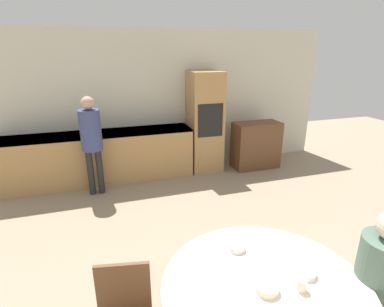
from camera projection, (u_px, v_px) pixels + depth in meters
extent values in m
cube|color=beige|center=(153.00, 102.00, 5.58)|extent=(7.01, 0.05, 2.60)
cube|color=tan|center=(100.00, 157.00, 5.26)|extent=(3.23, 0.60, 0.88)
cube|color=black|center=(98.00, 134.00, 5.11)|extent=(3.23, 0.60, 0.03)
cube|color=tan|center=(205.00, 122.00, 5.66)|extent=(0.59, 0.58, 1.87)
cube|color=black|center=(210.00, 121.00, 5.36)|extent=(0.47, 0.01, 0.60)
cube|color=brown|center=(256.00, 145.00, 5.89)|extent=(0.90, 0.45, 0.91)
cylinder|color=beige|center=(265.00, 287.00, 2.00)|extent=(1.40, 1.40, 0.03)
cube|color=brown|center=(124.00, 289.00, 2.10)|extent=(0.38, 0.10, 0.42)
cylinder|color=#4C6656|center=(382.00, 272.00, 2.05)|extent=(0.33, 0.33, 0.52)
cylinder|color=#262628|center=(91.00, 172.00, 4.78)|extent=(0.10, 0.10, 0.75)
cylinder|color=#262628|center=(100.00, 171.00, 4.82)|extent=(0.10, 0.10, 0.75)
cylinder|color=#3D477A|center=(91.00, 130.00, 4.57)|extent=(0.32, 0.32, 0.63)
sphere|color=tan|center=(87.00, 103.00, 4.44)|extent=(0.20, 0.20, 0.20)
cylinder|color=beige|center=(302.00, 285.00, 1.94)|extent=(0.07, 0.07, 0.08)
cylinder|color=beige|center=(267.00, 288.00, 1.94)|extent=(0.16, 0.16, 0.05)
cylinder|color=silver|center=(237.00, 247.00, 2.34)|extent=(0.13, 0.13, 0.04)
cylinder|color=silver|center=(305.00, 272.00, 2.08)|extent=(0.14, 0.14, 0.05)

